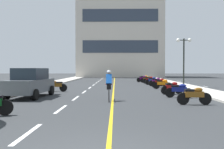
{
  "coord_description": "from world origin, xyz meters",
  "views": [
    {
      "loc": [
        0.4,
        -4.53,
        1.77
      ],
      "look_at": [
        0.08,
        18.38,
        1.24
      ],
      "focal_mm": 38.69,
      "sensor_mm": 36.0,
      "label": 1
    }
  ],
  "objects": [
    {
      "name": "lane_dash_11",
      "position": [
        -2.0,
        46.0,
        0.0
      ],
      "size": [
        0.14,
        2.2,
        0.01
      ],
      "primitive_type": "cube",
      "color": "silver",
      "rests_on": "ground"
    },
    {
      "name": "street_lamp_mid",
      "position": [
        7.02,
        18.89,
        3.54
      ],
      "size": [
        1.46,
        0.36,
        4.62
      ],
      "color": "black",
      "rests_on": "curb_right"
    },
    {
      "name": "lane_dash_3",
      "position": [
        -2.0,
        14.0,
        0.0
      ],
      "size": [
        0.14,
        2.2,
        0.01
      ],
      "primitive_type": "cube",
      "color": "silver",
      "rests_on": "ground"
    },
    {
      "name": "motorcycle_4",
      "position": [
        4.38,
        12.37,
        0.47
      ],
      "size": [
        1.65,
        0.76,
        0.92
      ],
      "color": "black",
      "rests_on": "ground"
    },
    {
      "name": "motorcycle_5",
      "position": [
        -4.23,
        14.24,
        0.47
      ],
      "size": [
        1.7,
        0.6,
        0.92
      ],
      "color": "black",
      "rests_on": "ground"
    },
    {
      "name": "motorcycle_6",
      "position": [
        4.55,
        16.58,
        0.47
      ],
      "size": [
        1.65,
        0.77,
        0.92
      ],
      "color": "black",
      "rests_on": "ground"
    },
    {
      "name": "cyclist_rider",
      "position": [
        0.04,
        8.85,
        0.89
      ],
      "size": [
        0.42,
        1.77,
        1.71
      ],
      "color": "black",
      "rests_on": "ground"
    },
    {
      "name": "lane_dash_2",
      "position": [
        -2.0,
        10.0,
        0.0
      ],
      "size": [
        0.14,
        2.2,
        0.01
      ],
      "primitive_type": "cube",
      "color": "silver",
      "rests_on": "ground"
    },
    {
      "name": "motorcycle_3",
      "position": [
        4.33,
        10.28,
        0.47
      ],
      "size": [
        1.69,
        0.63,
        0.92
      ],
      "color": "black",
      "rests_on": "ground"
    },
    {
      "name": "motorcycle_13",
      "position": [
        4.5,
        29.45,
        0.47
      ],
      "size": [
        1.7,
        0.6,
        0.92
      ],
      "color": "black",
      "rests_on": "ground"
    },
    {
      "name": "lane_dash_6",
      "position": [
        -2.0,
        26.0,
        0.0
      ],
      "size": [
        0.14,
        2.2,
        0.01
      ],
      "primitive_type": "cube",
      "color": "silver",
      "rests_on": "ground"
    },
    {
      "name": "motorcycle_12",
      "position": [
        4.13,
        28.0,
        0.47
      ],
      "size": [
        1.7,
        0.6,
        0.92
      ],
      "color": "black",
      "rests_on": "ground"
    },
    {
      "name": "motorcycle_2",
      "position": [
        4.31,
        7.38,
        0.47
      ],
      "size": [
        1.7,
        0.6,
        0.92
      ],
      "color": "black",
      "rests_on": "ground"
    },
    {
      "name": "motorcycle_9",
      "position": [
        4.56,
        22.57,
        0.47
      ],
      "size": [
        1.67,
        0.7,
        0.92
      ],
      "color": "black",
      "rests_on": "ground"
    },
    {
      "name": "lane_dash_9",
      "position": [
        -2.0,
        38.0,
        0.0
      ],
      "size": [
        0.14,
        2.2,
        0.01
      ],
      "primitive_type": "cube",
      "color": "silver",
      "rests_on": "ground"
    },
    {
      "name": "lane_dash_5",
      "position": [
        -2.0,
        22.0,
        0.0
      ],
      "size": [
        0.14,
        2.2,
        0.01
      ],
      "primitive_type": "cube",
      "color": "silver",
      "rests_on": "ground"
    },
    {
      "name": "parked_car_near",
      "position": [
        -4.88,
        10.41,
        0.92
      ],
      "size": [
        2.12,
        4.29,
        1.82
      ],
      "color": "black",
      "rests_on": "ground"
    },
    {
      "name": "lane_dash_4",
      "position": [
        -2.0,
        18.0,
        0.0
      ],
      "size": [
        0.14,
        2.2,
        0.01
      ],
      "primitive_type": "cube",
      "color": "silver",
      "rests_on": "ground"
    },
    {
      "name": "curb_right",
      "position": [
        7.2,
        24.0,
        0.06
      ],
      "size": [
        2.4,
        72.0,
        0.12
      ],
      "primitive_type": "cube",
      "color": "#B7B2A8",
      "rests_on": "ground"
    },
    {
      "name": "motorcycle_10",
      "position": [
        4.59,
        24.66,
        0.47
      ],
      "size": [
        1.7,
        0.6,
        0.92
      ],
      "color": "black",
      "rests_on": "ground"
    },
    {
      "name": "lane_dash_10",
      "position": [
        -2.0,
        42.0,
        0.0
      ],
      "size": [
        0.14,
        2.2,
        0.01
      ],
      "primitive_type": "cube",
      "color": "silver",
      "rests_on": "ground"
    },
    {
      "name": "curb_left",
      "position": [
        -7.2,
        24.0,
        0.06
      ],
      "size": [
        2.4,
        72.0,
        0.12
      ],
      "primitive_type": "cube",
      "color": "#B7B2A8",
      "rests_on": "ground"
    },
    {
      "name": "motorcycle_11",
      "position": [
        4.49,
        26.55,
        0.47
      ],
      "size": [
        1.7,
        0.6,
        0.92
      ],
      "color": "black",
      "rests_on": "ground"
    },
    {
      "name": "ground_plane",
      "position": [
        0.0,
        21.0,
        0.0
      ],
      "size": [
        140.0,
        140.0,
        0.0
      ],
      "primitive_type": "plane",
      "color": "#2D3033"
    },
    {
      "name": "lane_dash_1",
      "position": [
        -2.0,
        6.0,
        0.0
      ],
      "size": [
        0.14,
        2.2,
        0.01
      ],
      "primitive_type": "cube",
      "color": "silver",
      "rests_on": "ground"
    },
    {
      "name": "office_building",
      "position": [
        1.4,
        49.94,
        10.62
      ],
      "size": [
        18.39,
        10.01,
        21.25
      ],
      "color": "beige",
      "rests_on": "ground"
    },
    {
      "name": "lane_dash_8",
      "position": [
        -2.0,
        34.0,
        0.0
      ],
      "size": [
        0.14,
        2.2,
        0.01
      ],
      "primitive_type": "cube",
      "color": "silver",
      "rests_on": "ground"
    },
    {
      "name": "centre_line_yellow",
      "position": [
        0.25,
        24.0,
        0.0
      ],
      "size": [
        0.12,
        66.0,
        0.01
      ],
      "primitive_type": "cube",
      "color": "gold",
      "rests_on": "ground"
    },
    {
      "name": "motorcycle_7",
      "position": [
        4.69,
        18.59,
        0.47
      ],
      "size": [
        1.7,
        0.6,
        0.92
      ],
      "color": "black",
      "rests_on": "ground"
    },
    {
      "name": "lane_dash_7",
      "position": [
        -2.0,
        30.0,
        0.0
      ],
      "size": [
        0.14,
        2.2,
        0.01
      ],
      "primitive_type": "cube",
      "color": "silver",
      "rests_on": "ground"
    },
    {
      "name": "motorcycle_8",
      "position": [
        4.64,
        20.39,
        0.47
      ],
      "size": [
        1.66,
        0.75,
        0.92
      ],
      "color": "black",
      "rests_on": "ground"
    },
    {
      "name": "lane_dash_0",
      "position": [
        -2.0,
        2.0,
        0.0
      ],
      "size": [
        0.14,
        2.2,
        0.01
      ],
      "primitive_type": "cube",
      "color": "silver",
      "rests_on": "ground"
    }
  ]
}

